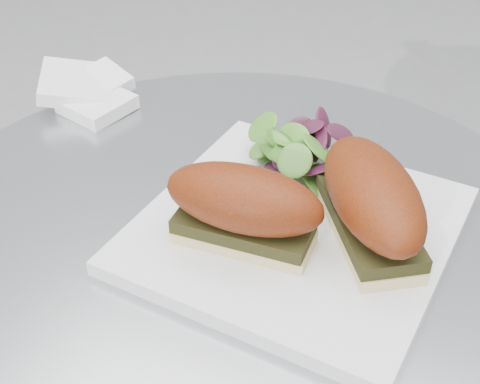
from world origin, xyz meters
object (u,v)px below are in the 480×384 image
object	(u,v)px
plate	(296,229)
sandwich_right	(372,200)
sandwich_left	(244,206)
saucer	(387,236)

from	to	relation	value
plate	sandwich_right	bearing A→B (deg)	8.16
sandwich_left	saucer	distance (m)	0.15
plate	sandwich_left	xyz separation A→B (m)	(-0.04, -0.05, 0.05)
plate	saucer	distance (m)	0.09
sandwich_left	sandwich_right	xyz separation A→B (m)	(0.10, 0.06, 0.00)
sandwich_left	saucer	bearing A→B (deg)	29.12
saucer	plate	bearing A→B (deg)	-160.81
sandwich_right	saucer	size ratio (longest dim) A/B	1.50
plate	sandwich_right	world-z (taller)	sandwich_right
plate	sandwich_right	xyz separation A→B (m)	(0.07, 0.01, 0.05)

